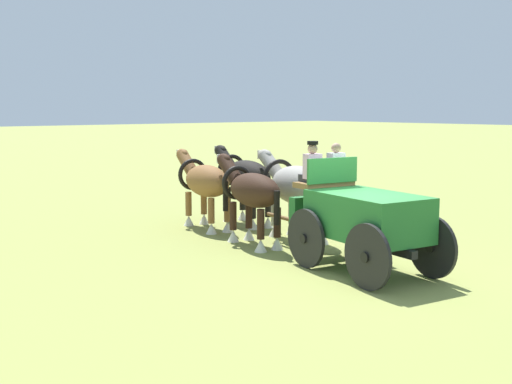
{
  "coord_description": "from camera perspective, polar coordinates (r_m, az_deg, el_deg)",
  "views": [
    {
      "loc": [
        -8.44,
        10.1,
        3.39
      ],
      "look_at": [
        4.28,
        -0.62,
        1.2
      ],
      "focal_mm": 45.1,
      "sensor_mm": 36.0,
      "label": 1
    }
  ],
  "objects": [
    {
      "name": "show_wagon",
      "position": [
        13.48,
        9.35,
        -2.12
      ],
      "size": [
        5.54,
        2.26,
        2.66
      ],
      "color": "#236B2D",
      "rests_on": "ground"
    },
    {
      "name": "draft_horse_rear_near",
      "position": [
        15.85,
        -0.42,
        -0.01
      ],
      "size": [
        2.97,
        1.16,
        2.18
      ],
      "color": "#331E14",
      "rests_on": "ground"
    },
    {
      "name": "draft_horse_rear_off",
      "position": [
        16.51,
        3.52,
        0.48
      ],
      "size": [
        3.05,
        1.31,
        2.25
      ],
      "color": "#9E998E",
      "rests_on": "ground"
    },
    {
      "name": "ground_plane",
      "position": [
        13.59,
        9.75,
        -7.05
      ],
      "size": [
        220.0,
        220.0,
        0.0
      ],
      "primitive_type": "plane",
      "color": "olive"
    },
    {
      "name": "draft_horse_lead_off",
      "position": [
        18.72,
        -0.99,
        1.29
      ],
      "size": [
        3.14,
        1.25,
        2.24
      ],
      "color": "black",
      "rests_on": "ground"
    },
    {
      "name": "draft_horse_lead_near",
      "position": [
        18.12,
        -4.56,
        0.87
      ],
      "size": [
        3.1,
        1.22,
        2.17
      ],
      "color": "brown",
      "rests_on": "ground"
    }
  ]
}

